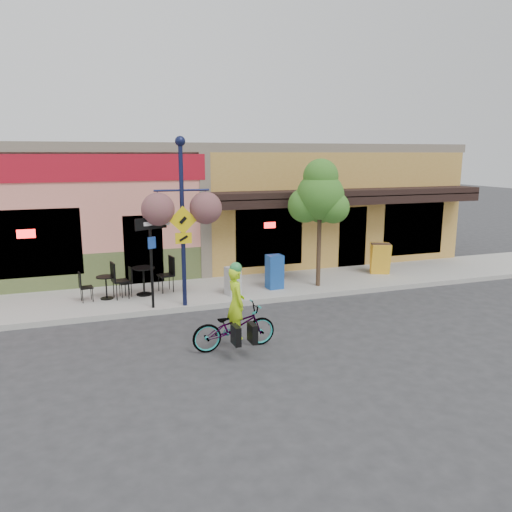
% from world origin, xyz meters
% --- Properties ---
extents(ground, '(90.00, 90.00, 0.00)m').
position_xyz_m(ground, '(0.00, 0.00, 0.00)').
color(ground, '#2D2D30').
rests_on(ground, ground).
extents(sidewalk, '(24.00, 3.00, 0.15)m').
position_xyz_m(sidewalk, '(0.00, 2.00, 0.07)').
color(sidewalk, '#9E9B93').
rests_on(sidewalk, ground).
extents(curb, '(24.00, 0.12, 0.15)m').
position_xyz_m(curb, '(0.00, 0.55, 0.07)').
color(curb, '#A8A59E').
rests_on(curb, ground).
extents(building, '(18.20, 8.20, 4.50)m').
position_xyz_m(building, '(0.00, 7.50, 2.25)').
color(building, '#E68571').
rests_on(building, ground).
extents(bicycle, '(1.88, 0.71, 0.98)m').
position_xyz_m(bicycle, '(-1.79, -2.34, 0.49)').
color(bicycle, maroon).
rests_on(bicycle, ground).
extents(cyclist_rider, '(0.39, 0.58, 1.56)m').
position_xyz_m(cyclist_rider, '(-1.74, -2.34, 0.78)').
color(cyclist_rider, '#B9ED18').
rests_on(cyclist_rider, ground).
extents(lamp_post, '(1.46, 0.67, 4.46)m').
position_xyz_m(lamp_post, '(-2.28, 0.65, 2.38)').
color(lamp_post, '#12183B').
rests_on(lamp_post, sidewalk).
extents(one_way_sign, '(0.93, 0.56, 2.41)m').
position_xyz_m(one_way_sign, '(-3.11, 0.71, 1.36)').
color(one_way_sign, black).
rests_on(one_way_sign, sidewalk).
extents(cafe_set_left, '(1.51, 0.92, 0.85)m').
position_xyz_m(cafe_set_left, '(-4.23, 1.97, 0.58)').
color(cafe_set_left, black).
rests_on(cafe_set_left, sidewalk).
extents(cafe_set_right, '(1.91, 1.21, 1.06)m').
position_xyz_m(cafe_set_right, '(-3.19, 2.03, 0.68)').
color(cafe_set_right, black).
rests_on(cafe_set_right, sidewalk).
extents(newspaper_box_blue, '(0.48, 0.44, 1.02)m').
position_xyz_m(newspaper_box_blue, '(0.64, 1.47, 0.66)').
color(newspaper_box_blue, '#19489A').
rests_on(newspaper_box_blue, sidewalk).
extents(newspaper_box_grey, '(0.47, 0.44, 0.82)m').
position_xyz_m(newspaper_box_grey, '(-0.76, 1.20, 0.56)').
color(newspaper_box_grey, '#ADADAD').
rests_on(newspaper_box_grey, sidewalk).
extents(street_tree, '(1.89, 1.89, 3.92)m').
position_xyz_m(street_tree, '(2.02, 1.31, 2.11)').
color(street_tree, '#3D7A26').
rests_on(street_tree, sidewalk).
extents(sandwich_board, '(0.76, 0.67, 1.05)m').
position_xyz_m(sandwich_board, '(4.63, 1.85, 0.68)').
color(sandwich_board, yellow).
rests_on(sandwich_board, sidewalk).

